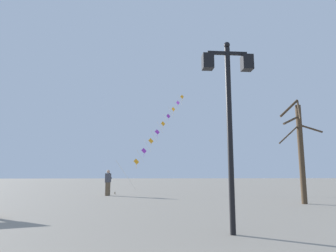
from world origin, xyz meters
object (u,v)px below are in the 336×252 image
Objects in this scene: kite_flyer at (108,182)px; bare_tree at (300,148)px; kite_train at (160,128)px; twin_lantern_lamp_post at (229,97)px.

kite_flyer is 12.16m from bare_tree.
kite_train is 6.42× the size of kite_flyer.
twin_lantern_lamp_post is at bearing -128.69° from bare_tree.
bare_tree is at bearing 51.31° from twin_lantern_lamp_post.
twin_lantern_lamp_post is 9.01m from bare_tree.
kite_flyer is at bearing 147.82° from bare_tree.
kite_train is at bearing 91.93° from twin_lantern_lamp_post.
kite_train is 9.62m from kite_flyer.
bare_tree reaches higher than kite_flyer.
kite_train is 2.10× the size of bare_tree.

